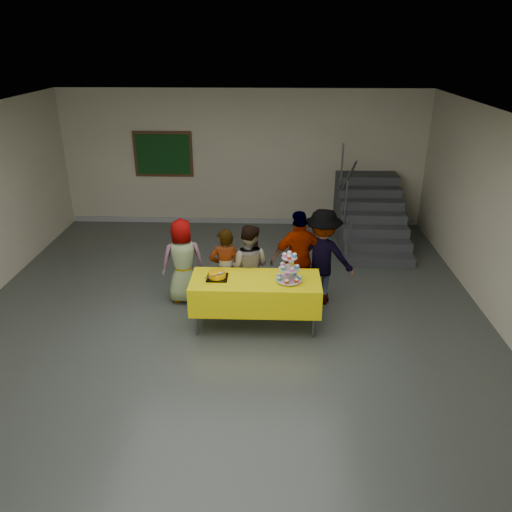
{
  "coord_description": "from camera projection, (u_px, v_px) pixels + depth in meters",
  "views": [
    {
      "loc": [
        0.66,
        -5.94,
        3.98
      ],
      "look_at": [
        0.43,
        0.71,
        1.05
      ],
      "focal_mm": 35.0,
      "sensor_mm": 36.0,
      "label": 1
    }
  ],
  "objects": [
    {
      "name": "staircase",
      "position": [
        369.0,
        217.0,
        10.55
      ],
      "size": [
        1.3,
        2.4,
        2.04
      ],
      "color": "#424447",
      "rests_on": "ground"
    },
    {
      "name": "schoolchild_b",
      "position": [
        225.0,
        270.0,
        7.7
      ],
      "size": [
        0.54,
        0.39,
        1.35
      ],
      "primitive_type": "imported",
      "rotation": [
        0.0,
        0.0,
        3.29
      ],
      "color": "slate",
      "rests_on": "ground"
    },
    {
      "name": "schoolchild_c",
      "position": [
        248.0,
        267.0,
        7.76
      ],
      "size": [
        0.77,
        0.65,
        1.39
      ],
      "primitive_type": "imported",
      "rotation": [
        0.0,
        0.0,
        2.94
      ],
      "color": "slate",
      "rests_on": "ground"
    },
    {
      "name": "noticeboard",
      "position": [
        163.0,
        154.0,
        11.0
      ],
      "size": [
        1.3,
        0.05,
        1.0
      ],
      "color": "#472B16",
      "rests_on": "ground"
    },
    {
      "name": "room_shell",
      "position": [
        220.0,
        199.0,
        6.21
      ],
      "size": [
        10.0,
        10.04,
        3.02
      ],
      "color": "#4C514C",
      "rests_on": "ground"
    },
    {
      "name": "schoolchild_a",
      "position": [
        183.0,
        261.0,
        7.96
      ],
      "size": [
        0.76,
        0.59,
        1.39
      ],
      "primitive_type": "imported",
      "rotation": [
        0.0,
        0.0,
        3.38
      ],
      "color": "slate",
      "rests_on": "ground"
    },
    {
      "name": "bear_cake",
      "position": [
        217.0,
        274.0,
        7.21
      ],
      "size": [
        0.32,
        0.36,
        0.12
      ],
      "color": "black",
      "rests_on": "bake_table"
    },
    {
      "name": "cupcake_stand",
      "position": [
        289.0,
        270.0,
        7.07
      ],
      "size": [
        0.38,
        0.38,
        0.44
      ],
      "color": "silver",
      "rests_on": "bake_table"
    },
    {
      "name": "schoolchild_d",
      "position": [
        299.0,
        259.0,
        7.81
      ],
      "size": [
        0.99,
        0.58,
        1.58
      ],
      "primitive_type": "imported",
      "rotation": [
        0.0,
        0.0,
        3.37
      ],
      "color": "slate",
      "rests_on": "ground"
    },
    {
      "name": "schoolchild_e",
      "position": [
        322.0,
        257.0,
        7.89
      ],
      "size": [
        1.12,
        0.79,
        1.57
      ],
      "primitive_type": "imported",
      "rotation": [
        0.0,
        0.0,
        2.93
      ],
      "color": "slate",
      "rests_on": "ground"
    },
    {
      "name": "bake_table",
      "position": [
        256.0,
        292.0,
        7.28
      ],
      "size": [
        1.88,
        0.78,
        0.77
      ],
      "color": "#595960",
      "rests_on": "ground"
    }
  ]
}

